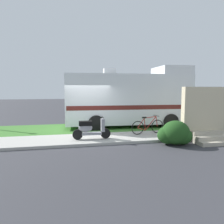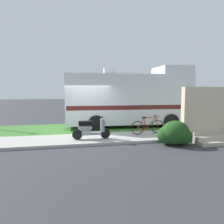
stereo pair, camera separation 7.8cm
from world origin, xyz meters
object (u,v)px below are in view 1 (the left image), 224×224
at_px(pickup_truck_near, 153,105).
at_px(bicycle, 148,126).
at_px(bottle_green, 199,130).
at_px(motorhome_rv, 129,98).
at_px(scooter, 90,129).

bearing_deg(pickup_truck_near, bicycle, -114.73).
xyz_separation_m(bicycle, pickup_truck_near, (3.26, 7.07, 0.48)).
relative_size(bicycle, bottle_green, 5.83).
distance_m(motorhome_rv, bottle_green, 4.28).
xyz_separation_m(motorhome_rv, pickup_truck_near, (3.41, 4.38, -0.75)).
xyz_separation_m(scooter, pickup_truck_near, (6.12, 7.58, 0.40)).
distance_m(pickup_truck_near, bottle_green, 7.27).
height_order(scooter, bicycle, scooter).
height_order(motorhome_rv, bicycle, motorhome_rv).
bearing_deg(bottle_green, pickup_truck_near, 85.54).
relative_size(scooter, bicycle, 0.96).
bearing_deg(bottle_green, scooter, -176.22).
height_order(motorhome_rv, bottle_green, motorhome_rv).
height_order(motorhome_rv, scooter, motorhome_rv).
bearing_deg(motorhome_rv, bottle_green, -44.91).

